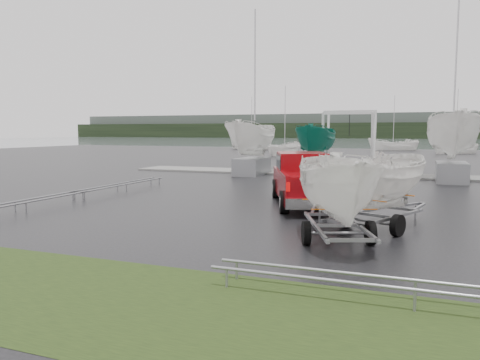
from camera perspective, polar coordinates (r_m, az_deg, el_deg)
ground_plane at (r=18.03m, az=7.98°, el=-3.08°), size 120.00×120.00×0.00m
lake at (r=117.46m, az=19.07°, el=4.29°), size 300.00×300.00×0.00m
grass_verge at (r=8.01m, az=-10.67°, el=-14.75°), size 40.00×40.00×0.00m
dock at (r=30.74m, az=13.45°, el=0.65°), size 30.00×3.00×0.12m
treeline at (r=187.40m, az=19.84°, el=5.70°), size 300.00×8.00×6.00m
far_hill at (r=195.41m, az=19.91°, el=6.28°), size 300.00×6.00×10.00m
pickup_truck at (r=18.34m, az=7.76°, el=0.30°), size 3.96×6.24×1.97m
trailer_hitched at (r=11.88m, az=11.96°, el=5.58°), size 2.38×3.78×5.11m
trailer_parked at (r=13.61m, az=16.38°, el=5.73°), size 2.57×3.77×5.22m
boat_hoist at (r=30.65m, az=13.17°, el=5.55°), size 3.30×2.18×4.12m
keelboat_0 at (r=30.09m, az=1.50°, el=7.69°), size 2.34×3.20×10.51m
keelboat_1 at (r=29.16m, az=9.41°, el=6.77°), size 2.09×3.20×6.65m
keelboat_2 at (r=28.46m, az=24.71°, el=8.57°), size 2.75×3.20×10.92m
mast_rack_0 at (r=22.62m, az=-14.20°, el=-0.48°), size 0.56×6.50×0.06m
mast_rack_1 at (r=18.09m, az=-25.20°, el=-2.45°), size 0.56×6.50×0.06m
mast_rack_2 at (r=8.24m, az=20.60°, el=-11.90°), size 7.00×0.56×0.06m
moored_boat_0 at (r=54.66m, az=5.46°, el=3.01°), size 2.90×2.95×11.15m
moored_boat_1 at (r=72.84m, az=18.14°, el=3.48°), size 3.20×3.13×11.63m
moored_boat_2 at (r=64.42m, az=24.76°, el=2.94°), size 3.11×3.08×11.02m
moored_boat_4 at (r=72.55m, az=1.43°, el=3.77°), size 2.71×2.64×11.44m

